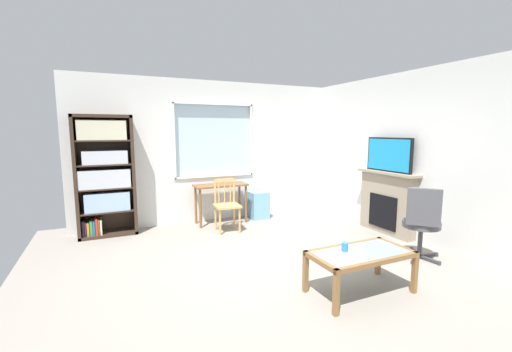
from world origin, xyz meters
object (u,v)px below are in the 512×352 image
Objects in this scene: plastic_drawer_unit at (258,205)px; tv at (389,155)px; desk_under_window at (221,191)px; fireplace at (387,202)px; bookshelf at (105,173)px; sippy_cup at (345,246)px; coffee_table at (361,257)px; wooden_chair at (227,205)px; office_chair at (422,220)px.

tv reaches higher than plastic_drawer_unit.
fireplace reaches higher than desk_under_window.
desk_under_window reaches higher than plastic_drawer_unit.
bookshelf is 1.71× the size of fireplace.
sippy_cup is at bearing -146.49° from fireplace.
coffee_table is (2.43, -3.30, -0.66)m from bookshelf.
desk_under_window is 0.90× the size of coffee_table.
desk_under_window is 3.01m from tv.
bookshelf reaches higher than fireplace.
wooden_chair is 2.85m from tv.
wooden_chair is (-0.07, -0.51, -0.15)m from desk_under_window.
wooden_chair is (1.88, -0.62, -0.59)m from bookshelf.
fireplace is at bearing 33.51° from sippy_cup.
wooden_chair is 0.90× the size of office_chair.
desk_under_window reaches higher than coffee_table.
office_chair is (-0.50, -1.08, -0.78)m from tv.
bookshelf reaches higher than plastic_drawer_unit.
wooden_chair is at bearing 101.53° from coffee_table.
plastic_drawer_unit is 2.41m from fireplace.
tv is 0.83× the size of coffee_table.
tv reaches higher than fireplace.
plastic_drawer_unit is at bearing 109.82° from office_chair.
plastic_drawer_unit is 0.46× the size of fireplace.
wooden_chair is 2.73m from fireplace.
desk_under_window is 3.12m from sippy_cup.
office_chair reaches higher than plastic_drawer_unit.
tv is 1.43m from office_chair.
fireplace reaches higher than wooden_chair.
tv reaches higher than office_chair.
plastic_drawer_unit is 0.49× the size of coffee_table.
plastic_drawer_unit is at bearing -1.16° from bookshelf.
office_chair is 1.41m from coffee_table.
sippy_cup is at bearing -98.15° from plastic_drawer_unit.
desk_under_window is 2.94m from fireplace.
coffee_table is (-1.86, -1.43, -0.95)m from tv.
fireplace reaches higher than coffee_table.
tv is at bearing -23.56° from bookshelf.
tv is 2.54m from sippy_cup.
fireplace is 12.84× the size of sippy_cup.
bookshelf is at bearing 161.77° from wooden_chair.
fireplace is (4.30, -1.87, -0.52)m from bookshelf.
tv is at bearing 33.75° from sippy_cup.
fireplace is 1.20m from office_chair.
coffee_table is (-0.31, -3.24, 0.12)m from plastic_drawer_unit.
fireplace is at bearing -27.28° from wooden_chair.
desk_under_window is 0.86m from plastic_drawer_unit.
coffee_table is at bearing -142.45° from tv.
coffee_table is 12.14× the size of sippy_cup.
desk_under_window is 0.85× the size of fireplace.
office_chair is 11.11× the size of sippy_cup.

